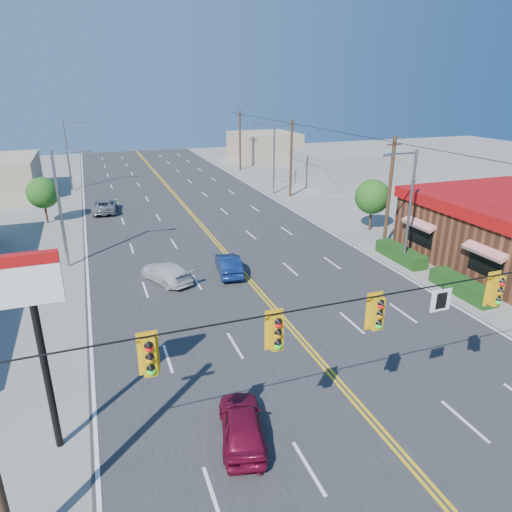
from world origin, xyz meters
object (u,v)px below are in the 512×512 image
object	(u,v)px
pizza_hut_sign	(35,314)
car_white	(166,273)
car_magenta	(242,426)
car_silver	(105,206)
car_blue	(229,265)
signal_span	(404,323)

from	to	relation	value
pizza_hut_sign	car_white	world-z (taller)	pizza_hut_sign
car_magenta	car_silver	distance (m)	33.96
car_white	car_blue	bearing A→B (deg)	153.11
car_white	pizza_hut_sign	bearing A→B (deg)	40.98
car_silver	signal_span	bearing A→B (deg)	108.19
signal_span	pizza_hut_sign	distance (m)	11.60
car_white	car_silver	size ratio (longest dim) A/B	0.90
car_magenta	car_white	world-z (taller)	car_magenta
car_white	signal_span	bearing A→B (deg)	82.10
car_blue	car_silver	bearing A→B (deg)	-62.23
signal_span	pizza_hut_sign	xyz separation A→B (m)	(-10.88, 4.00, 0.30)
pizza_hut_sign	car_blue	distance (m)	16.81
pizza_hut_sign	signal_span	bearing A→B (deg)	-20.19
pizza_hut_sign	car_white	size ratio (longest dim) A/B	1.62
car_blue	signal_span	bearing A→B (deg)	100.76
pizza_hut_sign	car_silver	world-z (taller)	pizza_hut_sign
signal_span	car_silver	xyz separation A→B (m)	(-7.71, 35.84, -4.23)
pizza_hut_sign	car_magenta	bearing A→B (deg)	-18.14
car_blue	car_silver	size ratio (longest dim) A/B	0.84
car_magenta	car_white	size ratio (longest dim) A/B	0.88
pizza_hut_sign	car_silver	distance (m)	32.31
signal_span	car_white	size ratio (longest dim) A/B	5.74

